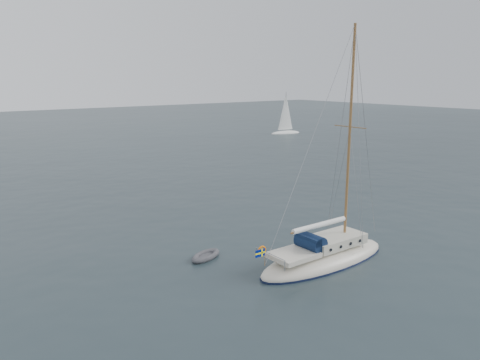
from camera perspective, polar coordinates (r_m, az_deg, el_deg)
ground at (r=30.32m, az=2.92°, el=-9.40°), size 300.00×300.00×0.00m
sailboat at (r=29.57m, az=10.33°, el=-7.83°), size 10.53×3.15×15.00m
dinghy at (r=30.20m, az=-4.21°, el=-9.20°), size 2.48×1.12×0.36m
distant_yacht_b at (r=95.35m, az=5.58°, el=7.89°), size 6.63×3.54×8.79m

